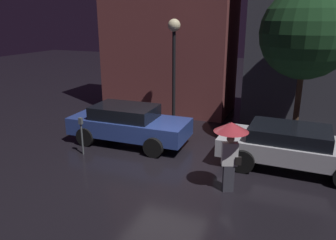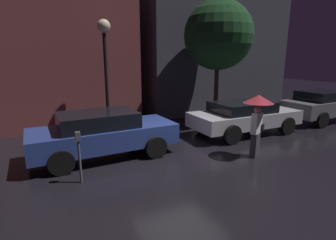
{
  "view_description": "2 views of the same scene",
  "coord_description": "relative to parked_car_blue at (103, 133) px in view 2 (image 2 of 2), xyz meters",
  "views": [
    {
      "loc": [
        3.68,
        -8.74,
        4.5
      ],
      "look_at": [
        -0.08,
        0.51,
        1.37
      ],
      "focal_mm": 35.0,
      "sensor_mm": 36.0,
      "label": 1
    },
    {
      "loc": [
        -3.68,
        -6.53,
        3.02
      ],
      "look_at": [
        -0.18,
        0.51,
        1.16
      ],
      "focal_mm": 28.0,
      "sensor_mm": 36.0,
      "label": 2
    }
  ],
  "objects": [
    {
      "name": "parked_car_silver",
      "position": [
        5.73,
        0.04,
        -0.04
      ],
      "size": [
        4.57,
        2.07,
        1.32
      ],
      "rotation": [
        0.0,
        0.0,
        -0.02
      ],
      "color": "#B7B7BF",
      "rests_on": "ground"
    },
    {
      "name": "parked_car_blue",
      "position": [
        0.0,
        0.0,
        0.0
      ],
      "size": [
        4.44,
        1.96,
        1.42
      ],
      "rotation": [
        0.0,
        0.0,
        0.03
      ],
      "color": "navy",
      "rests_on": "ground"
    },
    {
      "name": "building_facade_right",
      "position": [
        7.79,
        5.14,
        3.3
      ],
      "size": [
        8.63,
        3.0,
        8.12
      ],
      "color": "#3D3D47",
      "rests_on": "ground"
    },
    {
      "name": "parking_meter",
      "position": [
        -0.94,
        -1.56,
        0.05
      ],
      "size": [
        0.12,
        0.1,
        1.31
      ],
      "color": "#4C5154",
      "rests_on": "ground"
    },
    {
      "name": "street_lamp_near",
      "position": [
        0.8,
        2.56,
        2.61
      ],
      "size": [
        0.51,
        0.51,
        4.46
      ],
      "color": "black",
      "rests_on": "ground"
    },
    {
      "name": "street_tree",
      "position": [
        5.71,
        1.95,
        3.23
      ],
      "size": [
        3.05,
        3.05,
        5.53
      ],
      "color": "#473323",
      "rests_on": "ground"
    },
    {
      "name": "building_facade_left",
      "position": [
        -0.42,
        5.14,
        3.82
      ],
      "size": [
        6.16,
        3.0,
        9.17
      ],
      "color": "brown",
      "rests_on": "ground"
    },
    {
      "name": "pedestrian_with_umbrella",
      "position": [
        4.21,
        -2.16,
        0.73
      ],
      "size": [
        0.9,
        0.9,
        1.95
      ],
      "rotation": [
        0.0,
        0.0,
        0.38
      ],
      "color": "#383842",
      "rests_on": "ground"
    },
    {
      "name": "parked_car_grey",
      "position": [
        10.71,
        0.03,
        0.03
      ],
      "size": [
        4.17,
        1.96,
        1.48
      ],
      "rotation": [
        0.0,
        0.0,
        0.0
      ],
      "color": "slate",
      "rests_on": "ground"
    },
    {
      "name": "ground_plane",
      "position": [
        2.01,
        -1.36,
        -0.76
      ],
      "size": [
        60.0,
        60.0,
        0.0
      ],
      "primitive_type": "plane",
      "color": "black"
    }
  ]
}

